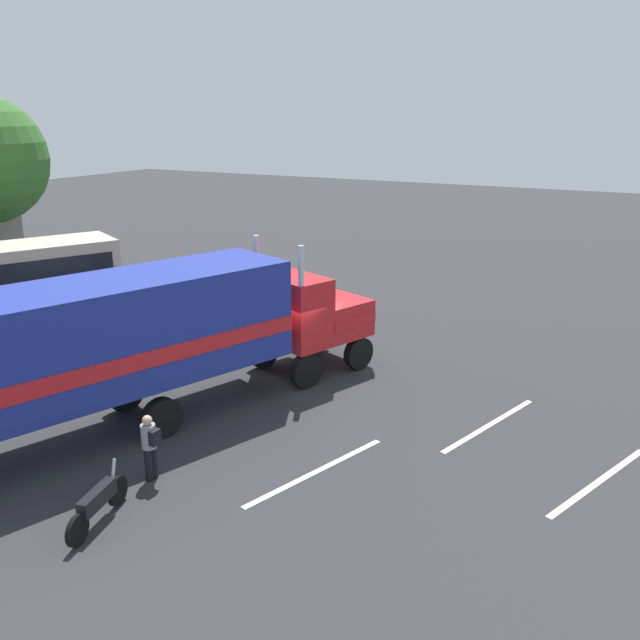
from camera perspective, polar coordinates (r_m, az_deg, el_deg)
name	(u,v)px	position (r m, az deg, el deg)	size (l,w,h in m)	color
ground_plane	(293,375)	(21.30, -2.38, -4.84)	(120.00, 120.00, 0.00)	#2D2D30
lane_stripe_near	(317,471)	(15.91, -0.29, -13.16)	(4.40, 0.16, 0.01)	silver
lane_stripe_mid	(490,425)	(18.62, 14.69, -8.90)	(4.40, 0.16, 0.01)	silver
lane_stripe_far	(599,481)	(16.84, 23.32, -12.88)	(4.40, 0.16, 0.01)	silver
semi_truck	(140,336)	(17.90, -15.54, -1.33)	(14.10, 7.41, 4.50)	red
person_bystander	(150,445)	(15.68, -14.71, -10.56)	(0.34, 0.46, 1.63)	black
motorcycle	(98,503)	(14.67, -18.91, -14.96)	(2.08, 0.56, 1.12)	black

